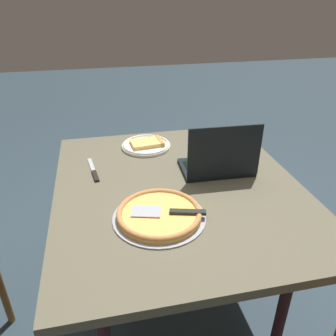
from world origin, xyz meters
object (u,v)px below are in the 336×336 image
(pizza_tray, at_px, (159,214))
(laptop, at_px, (219,162))
(pizza_plate, at_px, (146,145))
(table_knife, at_px, (94,172))
(dining_table, at_px, (178,198))

(pizza_tray, bearing_deg, laptop, 130.17)
(pizza_plate, relative_size, table_knife, 1.10)
(dining_table, relative_size, pizza_tray, 3.47)
(laptop, relative_size, table_knife, 1.41)
(dining_table, bearing_deg, laptop, 107.24)
(laptop, height_order, pizza_plate, laptop)
(pizza_tray, bearing_deg, table_knife, -150.21)
(laptop, distance_m, pizza_tray, 0.43)
(dining_table, distance_m, pizza_tray, 0.26)
(pizza_plate, height_order, table_knife, pizza_plate)
(table_knife, bearing_deg, pizza_tray, 29.79)
(pizza_plate, xyz_separation_m, pizza_tray, (0.62, -0.05, 0.00))
(pizza_plate, bearing_deg, dining_table, 10.27)
(table_knife, bearing_deg, laptop, 77.27)
(pizza_plate, bearing_deg, pizza_tray, -4.60)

